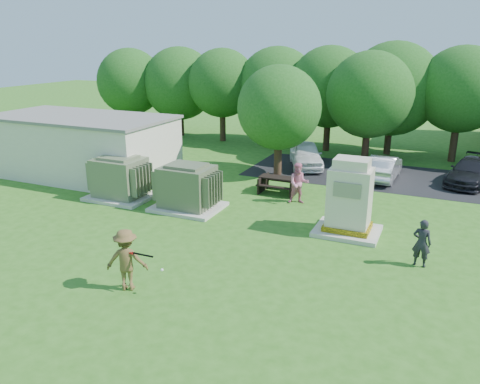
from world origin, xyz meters
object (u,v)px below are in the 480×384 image
at_px(picnic_table, 279,183).
at_px(batter, 126,260).
at_px(generator_cabinet, 349,201).
at_px(car_silver_a, 384,167).
at_px(car_white, 306,155).
at_px(transformer_right, 187,188).
at_px(car_dark, 471,171).
at_px(person_by_generator, 422,243).
at_px(person_at_picnic, 299,183).
at_px(transformer_left, 120,179).

relative_size(picnic_table, batter, 0.99).
height_order(generator_cabinet, car_silver_a, generator_cabinet).
xyz_separation_m(picnic_table, car_white, (-0.23, 5.53, 0.23)).
height_order(transformer_right, car_dark, transformer_right).
bearing_deg(picnic_table, car_dark, 32.94).
relative_size(picnic_table, car_white, 0.44).
bearing_deg(batter, generator_cabinet, -149.06).
bearing_deg(car_white, generator_cabinet, -86.89).
bearing_deg(generator_cabinet, person_by_generator, -33.32).
bearing_deg(person_by_generator, car_white, -49.33).
bearing_deg(car_dark, person_at_picnic, -123.51).
relative_size(transformer_left, batter, 1.55).
bearing_deg(transformer_left, transformer_right, 0.00).
distance_m(picnic_table, batter, 10.91).
bearing_deg(transformer_right, car_silver_a, 48.93).
distance_m(person_by_generator, car_white, 13.27).
distance_m(generator_cabinet, person_at_picnic, 3.92).
bearing_deg(car_silver_a, person_at_picnic, 64.47).
xyz_separation_m(person_at_picnic, car_dark, (7.41, 6.75, -0.30)).
xyz_separation_m(transformer_left, generator_cabinet, (10.87, 0.08, 0.36)).
bearing_deg(picnic_table, car_silver_a, 46.53).
distance_m(generator_cabinet, person_by_generator, 3.40).
bearing_deg(generator_cabinet, car_silver_a, 88.45).
bearing_deg(car_silver_a, picnic_table, 49.14).
relative_size(transformer_left, car_dark, 0.66).
relative_size(generator_cabinet, person_at_picnic, 1.57).
relative_size(person_at_picnic, car_dark, 0.42).
distance_m(batter, person_by_generator, 9.59).
bearing_deg(car_dark, transformer_right, -126.86).
relative_size(transformer_left, picnic_table, 1.56).
bearing_deg(transformer_left, batter, -51.11).
bearing_deg(generator_cabinet, car_white, 115.45).
bearing_deg(batter, car_silver_a, -132.09).
distance_m(transformer_right, picnic_table, 4.88).
distance_m(person_at_picnic, car_white, 6.80).
xyz_separation_m(transformer_right, person_at_picnic, (4.33, 2.75, -0.01)).
relative_size(person_at_picnic, car_silver_a, 0.48).
xyz_separation_m(transformer_left, batter, (5.66, -7.01, 0.00)).
relative_size(picnic_table, person_by_generator, 1.16).
height_order(batter, car_dark, batter).
relative_size(transformer_left, car_silver_a, 0.75).
bearing_deg(person_by_generator, car_dark, -91.18).
bearing_deg(person_by_generator, person_at_picnic, -30.96).
xyz_separation_m(transformer_right, car_white, (2.76, 9.37, -0.23)).
xyz_separation_m(picnic_table, car_dark, (8.75, 5.67, 0.14)).
height_order(transformer_left, transformer_right, same).
height_order(transformer_right, picnic_table, transformer_right).
height_order(person_at_picnic, car_dark, person_at_picnic).
xyz_separation_m(transformer_left, transformer_right, (3.70, 0.00, 0.00)).
xyz_separation_m(batter, car_white, (0.80, 16.38, -0.23)).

